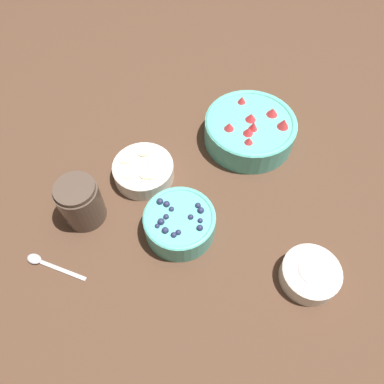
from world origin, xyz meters
The scene contains 7 objects.
ground_plane centered at (0.00, 0.00, 0.00)m, with size 4.00×4.00×0.00m, color #4C3323.
bowl_strawberries centered at (-0.11, -0.16, 0.04)m, with size 0.23×0.23×0.09m.
bowl_blueberries centered at (0.04, 0.11, 0.04)m, with size 0.15×0.15×0.07m.
bowl_bananas centered at (0.14, -0.03, 0.03)m, with size 0.14×0.14×0.05m.
bowl_cream centered at (-0.22, 0.20, 0.03)m, with size 0.12×0.12×0.05m.
jar_chocolate centered at (0.26, 0.08, 0.05)m, with size 0.09×0.09×0.11m.
spoon centered at (0.32, 0.21, 0.00)m, with size 0.14×0.06×0.01m.
Camera 1 is at (-0.01, 0.49, 0.74)m, focal length 35.00 mm.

